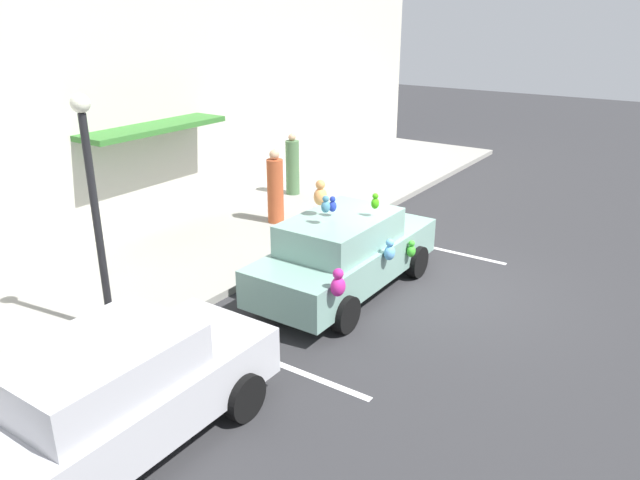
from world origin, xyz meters
TOP-DOWN VIEW (x-y plane):
  - ground_plane at (0.00, 0.00)m, footprint 60.00×60.00m
  - sidewalk at (0.00, 5.00)m, footprint 24.00×4.00m
  - storefront_building at (-0.01, 7.14)m, footprint 24.00×1.25m
  - parking_stripe_front at (2.04, 1.00)m, footprint 0.12×3.60m
  - parking_stripe_rear at (-3.69, 1.00)m, footprint 0.12×3.60m
  - plush_covered_car at (-0.99, 1.32)m, footprint 4.33×1.97m
  - parked_sedan_behind at (-6.25, 1.21)m, footprint 4.03×1.87m
  - teddy_bear_on_sidewalk at (1.18, 3.45)m, footprint 0.33×0.27m
  - street_lamp_post at (-4.62, 3.50)m, footprint 0.28×0.28m
  - pedestrian_near_shopfront at (3.30, 5.74)m, footprint 0.38×0.38m
  - pedestrian_walking_past at (1.13, 4.64)m, footprint 0.39×0.39m

SIDE VIEW (x-z plane):
  - ground_plane at x=0.00m, z-range 0.00..0.00m
  - parking_stripe_front at x=2.04m, z-range 0.00..0.01m
  - parking_stripe_rear at x=-3.69m, z-range 0.00..0.01m
  - sidewalk at x=0.00m, z-range 0.00..0.15m
  - teddy_bear_on_sidewalk at x=1.18m, z-range 0.13..0.75m
  - parked_sedan_behind at x=-6.25m, z-range 0.01..1.56m
  - plush_covered_car at x=-0.99m, z-range -0.30..1.90m
  - pedestrian_near_shopfront at x=3.30m, z-range 0.08..1.79m
  - pedestrian_walking_past at x=1.13m, z-range 0.08..1.87m
  - street_lamp_post at x=-4.62m, z-range 0.58..4.37m
  - storefront_building at x=-0.01m, z-range -0.01..6.39m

